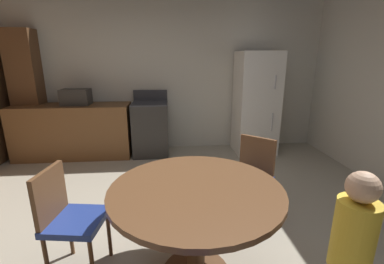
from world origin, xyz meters
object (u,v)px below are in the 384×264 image
(dining_table, at_px, (196,207))
(chair_west, at_px, (67,215))
(refrigerator, at_px, (256,104))
(person_child, at_px, (350,255))
(microwave, at_px, (76,97))
(oven_range, at_px, (151,128))
(chair_northeast, at_px, (252,174))

(dining_table, bearing_deg, chair_west, 171.50)
(refrigerator, distance_m, dining_table, 3.06)
(dining_table, xyz_separation_m, person_child, (0.82, -0.53, -0.03))
(chair_west, bearing_deg, microwave, 113.87)
(chair_west, bearing_deg, person_child, -12.27)
(oven_range, relative_size, chair_west, 1.26)
(dining_table, distance_m, chair_west, 0.99)
(microwave, bearing_deg, dining_table, -58.66)
(microwave, relative_size, dining_table, 0.35)
(microwave, bearing_deg, person_child, -52.86)
(dining_table, xyz_separation_m, chair_northeast, (0.65, 0.73, -0.11))
(oven_range, height_order, microwave, microwave)
(oven_range, xyz_separation_m, dining_table, (0.50, -2.79, 0.14))
(oven_range, height_order, dining_table, oven_range)
(oven_range, bearing_deg, chair_west, -100.10)
(person_child, bearing_deg, dining_table, -0.00)
(oven_range, distance_m, chair_northeast, 2.36)
(refrigerator, bearing_deg, oven_range, 178.33)
(chair_northeast, bearing_deg, chair_west, -28.37)
(oven_range, relative_size, person_child, 1.01)
(refrigerator, relative_size, dining_table, 1.40)
(oven_range, bearing_deg, microwave, -179.83)
(dining_table, bearing_deg, chair_northeast, 48.23)
(oven_range, relative_size, dining_table, 0.88)
(refrigerator, xyz_separation_m, chair_west, (-2.31, -2.59, -0.38))
(chair_west, distance_m, chair_northeast, 1.73)
(chair_west, relative_size, person_child, 0.80)
(oven_range, distance_m, refrigerator, 1.88)
(chair_northeast, bearing_deg, dining_table, 0.00)
(oven_range, xyz_separation_m, person_child, (1.32, -3.33, 0.11))
(microwave, relative_size, person_child, 0.40)
(chair_west, distance_m, person_child, 1.92)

